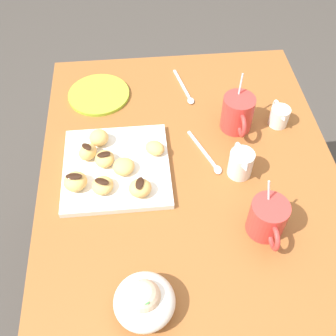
# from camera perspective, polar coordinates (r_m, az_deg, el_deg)

# --- Properties ---
(ground_plane) EXTENTS (8.00, 8.00, 0.00)m
(ground_plane) POSITION_cam_1_polar(r_m,az_deg,el_deg) (1.63, 2.06, -16.81)
(ground_plane) COLOR #423D38
(dining_table) EXTENTS (1.00, 0.75, 0.72)m
(dining_table) POSITION_cam_1_polar(r_m,az_deg,el_deg) (1.11, 2.91, -5.51)
(dining_table) COLOR #935628
(dining_table) RESTS_ON ground_plane
(pastry_plate_square) EXTENTS (0.27, 0.27, 0.02)m
(pastry_plate_square) POSITION_cam_1_polar(r_m,az_deg,el_deg) (1.01, -7.36, 0.09)
(pastry_plate_square) COLOR white
(pastry_plate_square) RESTS_ON dining_table
(coffee_mug_red_left) EXTENTS (0.13, 0.09, 0.15)m
(coffee_mug_red_left) POSITION_cam_1_polar(r_m,az_deg,el_deg) (1.09, 9.93, 7.79)
(coffee_mug_red_left) COLOR red
(coffee_mug_red_left) RESTS_ON dining_table
(coffee_mug_red_right) EXTENTS (0.12, 0.08, 0.14)m
(coffee_mug_red_right) POSITION_cam_1_polar(r_m,az_deg,el_deg) (0.90, 14.07, -6.91)
(coffee_mug_red_right) COLOR red
(coffee_mug_red_right) RESTS_ON dining_table
(cream_pitcher_white) EXTENTS (0.10, 0.06, 0.07)m
(cream_pitcher_white) POSITION_cam_1_polar(r_m,az_deg,el_deg) (0.99, 10.40, 0.62)
(cream_pitcher_white) COLOR white
(cream_pitcher_white) RESTS_ON dining_table
(ice_cream_bowl) EXTENTS (0.12, 0.12, 0.09)m
(ice_cream_bowl) POSITION_cam_1_polar(r_m,az_deg,el_deg) (0.80, -3.40, -18.35)
(ice_cream_bowl) COLOR white
(ice_cream_bowl) RESTS_ON dining_table
(chocolate_sauce_pitcher) EXTENTS (0.09, 0.05, 0.06)m
(chocolate_sauce_pitcher) POSITION_cam_1_polar(r_m,az_deg,el_deg) (1.14, 15.61, 7.25)
(chocolate_sauce_pitcher) COLOR white
(chocolate_sauce_pitcher) RESTS_ON dining_table
(saucer_lime_left) EXTENTS (0.18, 0.18, 0.01)m
(saucer_lime_left) POSITION_cam_1_polar(r_m,az_deg,el_deg) (1.22, -9.84, 10.29)
(saucer_lime_left) COLOR #9EC633
(saucer_lime_left) RESTS_ON dining_table
(loose_spoon_near_saucer) EXTENTS (0.16, 0.05, 0.01)m
(loose_spoon_near_saucer) POSITION_cam_1_polar(r_m,az_deg,el_deg) (1.22, 2.48, 10.98)
(loose_spoon_near_saucer) COLOR silver
(loose_spoon_near_saucer) RESTS_ON dining_table
(loose_spoon_by_plate) EXTENTS (0.15, 0.07, 0.01)m
(loose_spoon_by_plate) POSITION_cam_1_polar(r_m,az_deg,el_deg) (1.04, 5.72, 1.57)
(loose_spoon_by_plate) COLOR silver
(loose_spoon_by_plate) RESTS_ON dining_table
(beignet_0) EXTENTS (0.06, 0.06, 0.04)m
(beignet_0) POSITION_cam_1_polar(r_m,az_deg,el_deg) (1.02, -11.38, 2.26)
(beignet_0) COLOR #E5B260
(beignet_0) RESTS_ON pastry_plate_square
(chocolate_drizzle_0) EXTENTS (0.03, 0.03, 0.00)m
(chocolate_drizzle_0) POSITION_cam_1_polar(r_m,az_deg,el_deg) (1.01, -11.55, 3.01)
(chocolate_drizzle_0) COLOR black
(chocolate_drizzle_0) RESTS_ON beignet_0
(beignet_1) EXTENTS (0.05, 0.06, 0.03)m
(beignet_1) POSITION_cam_1_polar(r_m,az_deg,el_deg) (0.94, -4.00, -2.86)
(beignet_1) COLOR #E5B260
(beignet_1) RESTS_ON pastry_plate_square
(chocolate_drizzle_1) EXTENTS (0.04, 0.03, 0.00)m
(chocolate_drizzle_1) POSITION_cam_1_polar(r_m,az_deg,el_deg) (0.92, -4.07, -2.17)
(chocolate_drizzle_1) COLOR black
(chocolate_drizzle_1) RESTS_ON beignet_1
(beignet_2) EXTENTS (0.06, 0.07, 0.03)m
(beignet_2) POSITION_cam_1_polar(r_m,az_deg,el_deg) (1.02, -1.89, 2.87)
(beignet_2) COLOR #E5B260
(beignet_2) RESTS_ON pastry_plate_square
(beignet_3) EXTENTS (0.07, 0.07, 0.03)m
(beignet_3) POSITION_cam_1_polar(r_m,az_deg,el_deg) (0.98, -6.33, 0.22)
(beignet_3) COLOR #E5B260
(beignet_3) RESTS_ON pastry_plate_square
(beignet_4) EXTENTS (0.06, 0.06, 0.03)m
(beignet_4) POSITION_cam_1_polar(r_m,az_deg,el_deg) (1.00, -9.04, 1.30)
(beignet_4) COLOR #E5B260
(beignet_4) RESTS_ON pastry_plate_square
(chocolate_drizzle_4) EXTENTS (0.02, 0.04, 0.00)m
(chocolate_drizzle_4) POSITION_cam_1_polar(r_m,az_deg,el_deg) (0.99, -9.16, 1.93)
(chocolate_drizzle_4) COLOR black
(chocolate_drizzle_4) RESTS_ON beignet_4
(beignet_5) EXTENTS (0.07, 0.07, 0.03)m
(beignet_5) POSITION_cam_1_polar(r_m,az_deg,el_deg) (0.96, -9.31, -2.46)
(beignet_5) COLOR #E5B260
(beignet_5) RESTS_ON pastry_plate_square
(chocolate_drizzle_5) EXTENTS (0.03, 0.04, 0.00)m
(chocolate_drizzle_5) POSITION_cam_1_polar(r_m,az_deg,el_deg) (0.94, -9.43, -1.91)
(chocolate_drizzle_5) COLOR black
(chocolate_drizzle_5) RESTS_ON beignet_5
(beignet_6) EXTENTS (0.06, 0.06, 0.04)m
(beignet_6) POSITION_cam_1_polar(r_m,az_deg,el_deg) (1.05, -9.84, 4.29)
(beignet_6) COLOR #E5B260
(beignet_6) RESTS_ON pastry_plate_square
(beignet_7) EXTENTS (0.07, 0.07, 0.04)m
(beignet_7) POSITION_cam_1_polar(r_m,az_deg,el_deg) (0.97, -13.09, -1.87)
(beignet_7) COLOR #E5B260
(beignet_7) RESTS_ON pastry_plate_square
(chocolate_drizzle_7) EXTENTS (0.02, 0.04, 0.00)m
(chocolate_drizzle_7) POSITION_cam_1_polar(r_m,az_deg,el_deg) (0.96, -13.30, -1.16)
(chocolate_drizzle_7) COLOR black
(chocolate_drizzle_7) RESTS_ON beignet_7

